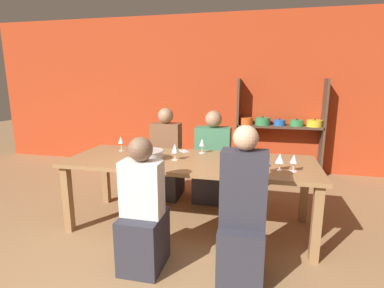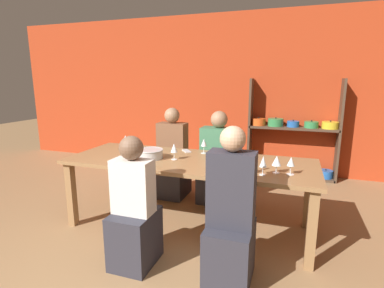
{
  "view_description": "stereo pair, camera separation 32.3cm",
  "coord_description": "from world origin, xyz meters",
  "views": [
    {
      "loc": [
        0.8,
        -1.53,
        1.59
      ],
      "look_at": [
        0.09,
        1.55,
        0.91
      ],
      "focal_mm": 28.0,
      "sensor_mm": 36.0,
      "label": 1
    },
    {
      "loc": [
        1.11,
        -1.44,
        1.59
      ],
      "look_at": [
        0.09,
        1.55,
        0.91
      ],
      "focal_mm": 28.0,
      "sensor_mm": 36.0,
      "label": 2
    }
  ],
  "objects": [
    {
      "name": "wine_glass_white_a",
      "position": [
        -0.06,
        1.41,
        0.88
      ],
      "size": [
        0.07,
        0.07,
        0.17
      ],
      "color": "white",
      "rests_on": "dining_table"
    },
    {
      "name": "person_near_b",
      "position": [
        -0.13,
        0.65,
        0.43
      ],
      "size": [
        0.34,
        0.43,
        1.15
      ],
      "color": "#2D2D38",
      "rests_on": "ground_plane"
    },
    {
      "name": "wall_back_red",
      "position": [
        0.0,
        3.83,
        1.35
      ],
      "size": [
        8.8,
        0.06,
        2.7
      ],
      "color": "#B23819",
      "rests_on": "ground_plane"
    },
    {
      "name": "cell_phone",
      "position": [
        -0.07,
        1.8,
        0.76
      ],
      "size": [
        0.15,
        0.16,
        0.01
      ],
      "color": "silver",
      "rests_on": "dining_table"
    },
    {
      "name": "person_far_b",
      "position": [
        -0.43,
        2.23,
        0.45
      ],
      "size": [
        0.39,
        0.48,
        1.23
      ],
      "rotation": [
        0.0,
        0.0,
        3.14
      ],
      "color": "#2D2D38",
      "rests_on": "ground_plane"
    },
    {
      "name": "person_near_a",
      "position": [
        0.7,
        0.7,
        0.47
      ],
      "size": [
        0.36,
        0.45,
        1.26
      ],
      "color": "#2D2D38",
      "rests_on": "ground_plane"
    },
    {
      "name": "wine_glass_red_a",
      "position": [
        0.88,
        1.17,
        0.88
      ],
      "size": [
        0.06,
        0.06,
        0.17
      ],
      "color": "white",
      "rests_on": "dining_table"
    },
    {
      "name": "mixing_bowl",
      "position": [
        -0.32,
        1.36,
        0.81
      ],
      "size": [
        0.28,
        0.28,
        0.1
      ],
      "color": "#B7BABC",
      "rests_on": "dining_table"
    },
    {
      "name": "wine_glass_empty_a",
      "position": [
        0.99,
        1.27,
        0.87
      ],
      "size": [
        0.08,
        0.08,
        0.16
      ],
      "color": "white",
      "rests_on": "dining_table"
    },
    {
      "name": "person_far_a",
      "position": [
        0.2,
        2.3,
        0.43
      ],
      "size": [
        0.46,
        0.57,
        1.2
      ],
      "rotation": [
        0.0,
        0.0,
        3.14
      ],
      "color": "#2D2D38",
      "rests_on": "ground_plane"
    },
    {
      "name": "wine_glass_empty_c",
      "position": [
        1.11,
        1.27,
        0.87
      ],
      "size": [
        0.07,
        0.07,
        0.16
      ],
      "color": "white",
      "rests_on": "dining_table"
    },
    {
      "name": "shelf_unit",
      "position": [
        1.1,
        3.63,
        0.55
      ],
      "size": [
        1.41,
        0.3,
        1.61
      ],
      "color": "#4C3828",
      "rests_on": "ground_plane"
    },
    {
      "name": "wine_glass_empty_b",
      "position": [
        0.15,
        1.77,
        0.88
      ],
      "size": [
        0.07,
        0.07,
        0.17
      ],
      "color": "white",
      "rests_on": "dining_table"
    },
    {
      "name": "wine_bottle_green",
      "position": [
        0.7,
        1.08,
        0.87
      ],
      "size": [
        0.07,
        0.07,
        0.3
      ],
      "color": "#B2C6C1",
      "rests_on": "dining_table"
    },
    {
      "name": "wine_glass_red_b",
      "position": [
        -0.81,
        1.67,
        0.88
      ],
      "size": [
        0.07,
        0.07,
        0.17
      ],
      "color": "white",
      "rests_on": "dining_table"
    },
    {
      "name": "dining_table",
      "position": [
        0.09,
        1.45,
        0.68
      ],
      "size": [
        2.62,
        0.96,
        0.76
      ],
      "color": "olive",
      "rests_on": "ground_plane"
    }
  ]
}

